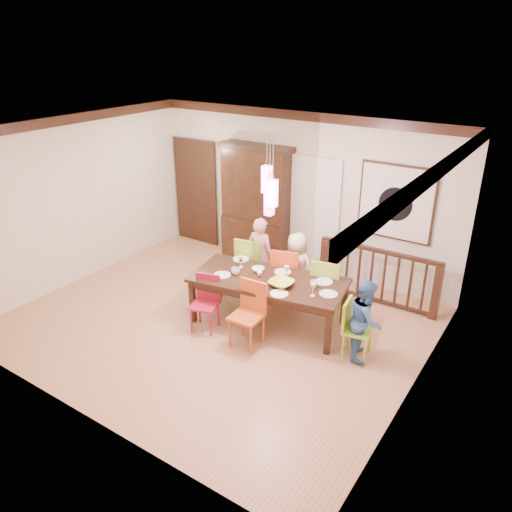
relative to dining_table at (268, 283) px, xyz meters
The scene contains 37 objects.
floor 1.03m from the dining_table, 146.01° to the right, with size 6.00×6.00×0.00m, color #AD7653.
ceiling 2.36m from the dining_table, 146.01° to the right, with size 6.00×6.00×0.00m, color white.
wall_back 2.30m from the dining_table, 107.49° to the left, with size 6.00×6.00×0.00m, color beige.
wall_left 3.76m from the dining_table, behind, with size 5.00×5.00×0.00m, color beige.
wall_right 2.51m from the dining_table, 10.56° to the right, with size 5.00×5.00×0.00m, color beige.
crown_molding 2.28m from the dining_table, 146.01° to the right, with size 6.00×5.00×0.16m, color black, non-canonical shape.
panel_door 3.67m from the dining_table, 146.59° to the left, with size 1.04×0.07×2.24m, color black.
white_doorway 2.08m from the dining_table, 98.41° to the left, with size 0.97×0.05×2.22m, color silver.
painting 2.50m from the dining_table, 60.38° to the left, with size 1.25×0.06×1.25m.
pendant_cluster 1.43m from the dining_table, 32.01° to the right, with size 0.27×0.21×1.14m.
dining_table is the anchor object (origin of this frame).
chair_far_left 1.06m from the dining_table, 137.21° to the left, with size 0.54×0.54×1.02m.
chair_far_mid 0.70m from the dining_table, 96.29° to the left, with size 0.57×0.57×1.01m.
chair_far_right 0.96m from the dining_table, 47.88° to the left, with size 0.52×0.52×0.99m.
chair_near_left 0.99m from the dining_table, 134.59° to the right, with size 0.47×0.47×0.85m.
chair_near_mid 0.70m from the dining_table, 84.00° to the right, with size 0.45×0.45×0.95m.
chair_end_right 1.49m from the dining_table, ahead, with size 0.42×0.42×0.83m.
china_hutch 2.41m from the dining_table, 128.13° to the left, with size 1.44×0.46×2.27m.
balustrade 1.91m from the dining_table, 52.77° to the left, with size 2.02×0.12×0.96m.
person_far_left 1.03m from the dining_table, 129.84° to the left, with size 0.49×0.32×1.35m, color beige.
person_far_mid 0.82m from the dining_table, 88.15° to the left, with size 0.60×0.39×1.22m, color beige.
person_end_right 1.56m from the dining_table, ahead, with size 0.56×0.44×1.15m, color #3966A1.
serving_bowl 0.32m from the dining_table, 18.77° to the right, with size 0.35×0.35×0.09m, color #D4CF3C.
small_bowl 0.31m from the dining_table, 155.24° to the left, with size 0.20×0.20×0.06m, color white.
cup_left 0.54m from the dining_table, 163.83° to the right, with size 0.13×0.13×0.10m, color silver.
cup_right 0.71m from the dining_table, ahead, with size 0.11×0.11×0.10m, color silver.
plate_far_left 0.82m from the dining_table, 155.30° to the left, with size 0.26×0.26×0.01m, color white.
plate_far_mid 0.32m from the dining_table, 77.76° to the left, with size 0.26×0.26×0.01m, color white.
plate_far_right 0.82m from the dining_table, 25.68° to the left, with size 0.26×0.26×0.01m, color white.
plate_near_left 0.71m from the dining_table, 155.58° to the right, with size 0.26×0.26×0.01m, color white.
plate_near_mid 0.51m from the dining_table, 40.66° to the right, with size 0.26×0.26×0.01m, color white.
plate_end_right 0.97m from the dining_table, ahead, with size 0.26×0.26×0.01m, color white.
wine_glass_a 0.61m from the dining_table, behind, with size 0.08×0.08×0.19m, color #590C19, non-canonical shape.
wine_glass_b 0.32m from the dining_table, 41.14° to the left, with size 0.08×0.08×0.19m, color silver, non-canonical shape.
wine_glass_c 0.27m from the dining_table, 96.17° to the right, with size 0.08×0.08×0.19m, color #590C19, non-canonical shape.
wine_glass_d 0.82m from the dining_table, ahead, with size 0.08×0.08×0.19m, color silver, non-canonical shape.
napkin 0.41m from the dining_table, 108.10° to the right, with size 0.18×0.14×0.01m, color #D83359.
Camera 1 is at (4.18, -5.21, 4.10)m, focal length 35.00 mm.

